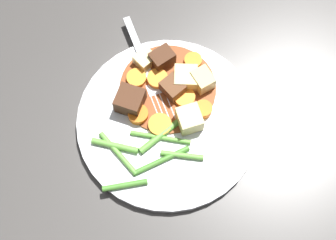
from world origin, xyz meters
TOP-DOWN VIEW (x-y plane):
  - ground_plane at (0.00, 0.00)m, footprint 3.00×3.00m
  - dinner_plate at (0.00, 0.00)m, footprint 0.25×0.25m
  - stew_sauce at (0.05, 0.01)m, footprint 0.14×0.14m
  - carrot_slice_0 at (0.03, -0.02)m, footprint 0.04×0.04m
  - carrot_slice_1 at (0.02, -0.05)m, footprint 0.03×0.03m
  - carrot_slice_2 at (0.09, -0.02)m, footprint 0.03×0.03m
  - carrot_slice_3 at (-0.00, 0.04)m, footprint 0.03×0.03m
  - carrot_slice_4 at (0.05, 0.05)m, footprint 0.04×0.04m
  - carrot_slice_5 at (-0.01, 0.01)m, footprint 0.04×0.04m
  - carrot_slice_6 at (0.06, 0.02)m, footprint 0.04×0.04m
  - potato_chunk_0 at (0.06, -0.04)m, footprint 0.04×0.04m
  - potato_chunk_1 at (0.06, -0.02)m, footprint 0.03×0.04m
  - potato_chunk_2 at (0.00, -0.03)m, footprint 0.04×0.04m
  - potato_chunk_3 at (0.08, 0.04)m, footprint 0.04×0.04m
  - meat_chunk_0 at (0.08, 0.02)m, footprint 0.04×0.04m
  - meat_chunk_1 at (0.04, -0.00)m, footprint 0.04×0.04m
  - meat_chunk_2 at (0.01, 0.05)m, footprint 0.04×0.04m
  - green_bean_0 at (-0.05, 0.06)m, footprint 0.01×0.06m
  - green_bean_1 at (-0.03, 0.01)m, footprint 0.01×0.08m
  - green_bean_2 at (-0.10, 0.04)m, footprint 0.03×0.06m
  - green_bean_3 at (-0.05, -0.03)m, footprint 0.01×0.06m
  - green_bean_4 at (-0.06, 0.06)m, footprint 0.05×0.06m
  - green_bean_5 at (-0.03, 0.01)m, footprint 0.06×0.05m
  - green_bean_6 at (-0.06, 0.00)m, footprint 0.05×0.07m
  - fork at (0.07, 0.04)m, footprint 0.16×0.10m

SIDE VIEW (x-z plane):
  - ground_plane at x=0.00m, z-range 0.00..0.00m
  - dinner_plate at x=0.00m, z-range 0.00..0.01m
  - stew_sauce at x=0.05m, z-range 0.01..0.02m
  - fork at x=0.07m, z-range 0.01..0.02m
  - green_bean_1 at x=-0.03m, z-range 0.01..0.02m
  - green_bean_4 at x=-0.06m, z-range 0.01..0.02m
  - green_bean_6 at x=-0.06m, z-range 0.01..0.02m
  - green_bean_3 at x=-0.05m, z-range 0.01..0.02m
  - green_bean_2 at x=-0.10m, z-range 0.01..0.02m
  - carrot_slice_5 at x=-0.01m, z-range 0.01..0.02m
  - green_bean_0 at x=-0.05m, z-range 0.01..0.02m
  - green_bean_5 at x=-0.03m, z-range 0.01..0.02m
  - carrot_slice_0 at x=0.03m, z-range 0.01..0.02m
  - carrot_slice_4 at x=0.05m, z-range 0.01..0.02m
  - carrot_slice_2 at x=0.09m, z-range 0.01..0.02m
  - carrot_slice_6 at x=0.06m, z-range 0.01..0.02m
  - carrot_slice_3 at x=0.00m, z-range 0.01..0.02m
  - carrot_slice_1 at x=0.02m, z-range 0.01..0.03m
  - potato_chunk_3 at x=0.08m, z-range 0.01..0.03m
  - meat_chunk_1 at x=0.04m, z-range 0.01..0.04m
  - potato_chunk_1 at x=0.06m, z-range 0.01..0.04m
  - potato_chunk_0 at x=0.06m, z-range 0.01..0.04m
  - meat_chunk_0 at x=0.08m, z-range 0.01..0.04m
  - potato_chunk_2 at x=0.00m, z-range 0.01..0.04m
  - meat_chunk_2 at x=0.01m, z-range 0.01..0.04m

